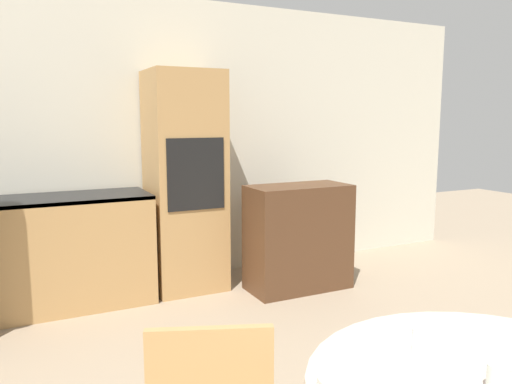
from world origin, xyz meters
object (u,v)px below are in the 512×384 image
Objects in this scene: cup at (498,379)px; bowl_near at (341,384)px; oven_unit at (185,182)px; sideboard at (298,237)px.

bowl_near is (-0.38, 0.19, -0.02)m from cup.
oven_unit reaches higher than bowl_near.
oven_unit is 23.65× the size of cup.
cup is at bearing -111.08° from sideboard.
oven_unit is 3.37m from cup.
sideboard reaches higher than bowl_near.
sideboard is (0.89, -0.48, -0.49)m from oven_unit.
bowl_near is (-1.49, -2.69, 0.33)m from sideboard.
oven_unit is 2.06× the size of sideboard.
bowl_near is at bearing 152.69° from cup.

